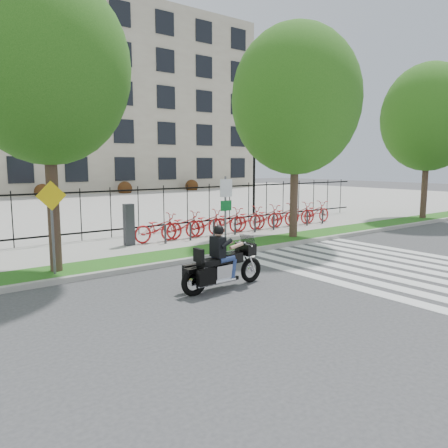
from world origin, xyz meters
TOP-DOWN VIEW (x-y plane):
  - ground at (0.00, 0.00)m, footprint 120.00×120.00m
  - curb at (0.00, 4.10)m, footprint 60.00×0.20m
  - grass_verge at (0.00, 4.95)m, footprint 60.00×1.50m
  - sidewalk at (0.00, 7.45)m, footprint 60.00×3.50m
  - plaza at (0.00, 25.00)m, footprint 80.00×34.00m
  - crosswalk_stripes at (4.83, 0.00)m, footprint 5.70×8.00m
  - iron_fence at (0.00, 9.20)m, footprint 30.00×0.06m
  - lamp_post_right at (10.00, 12.00)m, footprint 1.06×0.70m
  - street_tree_1 at (-3.41, 4.95)m, footprint 4.37×4.37m
  - street_tree_2 at (5.93, 4.95)m, footprint 5.04×5.04m
  - street_tree_3 at (16.02, 4.95)m, footprint 4.92×4.92m
  - bike_share_station at (5.38, 7.20)m, footprint 11.18×0.89m
  - sign_pole_regulatory at (2.20, 4.58)m, footprint 0.50×0.09m
  - sign_pole_warning at (-3.56, 4.58)m, footprint 0.78×0.09m
  - motorcycle_rider at (-0.49, 1.18)m, footprint 2.51×0.74m

SIDE VIEW (x-z plane):
  - ground at x=0.00m, z-range 0.00..0.00m
  - crosswalk_stripes at x=4.83m, z-range 0.00..0.01m
  - plaza at x=0.00m, z-range 0.00..0.10m
  - curb at x=0.00m, z-range 0.00..0.15m
  - grass_verge at x=0.00m, z-range 0.00..0.15m
  - sidewalk at x=0.00m, z-range 0.00..0.15m
  - motorcycle_rider at x=-0.49m, z-range -0.32..1.61m
  - bike_share_station at x=5.38m, z-range -0.07..1.43m
  - iron_fence at x=0.00m, z-range 0.15..2.15m
  - sign_pole_regulatory at x=2.20m, z-range 0.49..2.99m
  - sign_pole_warning at x=-3.56m, z-range 0.50..2.99m
  - lamp_post_right at x=10.00m, z-range 1.08..5.33m
  - street_tree_3 at x=16.02m, z-range 1.40..9.57m
  - street_tree_2 at x=5.93m, z-range 1.38..9.66m
  - street_tree_1 at x=-3.41m, z-range 1.58..9.48m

